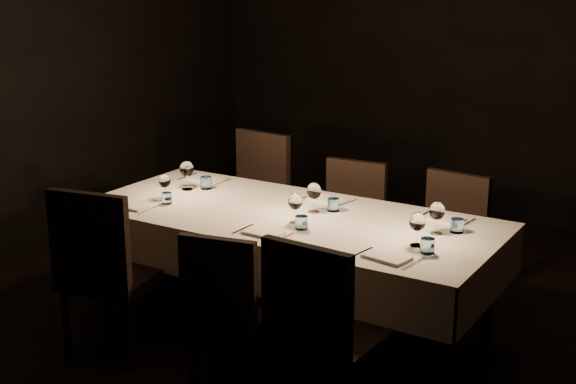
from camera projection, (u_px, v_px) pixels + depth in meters
The scene contains 14 objects.
room at pixel (288, 91), 4.58m from camera, with size 5.01×6.01×3.01m.
dining_table at pixel (288, 226), 4.80m from camera, with size 2.52×1.12×0.76m.
chair_near_left at pixel (104, 266), 4.51m from camera, with size 0.57×0.57×1.02m.
place_setting_near_left at pixel (155, 193), 5.00m from camera, with size 0.29×0.39×0.16m.
chair_near_center at pixel (227, 302), 4.21m from camera, with size 0.49×0.49×0.87m.
place_setting_near_center at pixel (287, 216), 4.52m from camera, with size 0.32×0.40×0.18m.
chair_near_right at pixel (320, 328), 3.78m from camera, with size 0.51×0.51×0.99m.
place_setting_near_right at pixel (411, 238), 4.14m from camera, with size 0.35×0.41×0.19m.
chair_far_left at pixel (252, 195), 5.94m from camera, with size 0.54×0.54×1.01m.
place_setting_far_left at pixel (197, 176), 5.36m from camera, with size 0.34×0.41×0.19m.
chair_far_center at pixel (349, 221), 5.50m from camera, with size 0.46×0.46×0.90m.
place_setting_far_center at pixel (323, 197), 4.88m from camera, with size 0.34×0.40×0.18m.
chair_far_right at pixel (448, 237), 5.17m from camera, with size 0.48×0.48×0.91m.
place_setting_far_right at pixel (444, 217), 4.49m from camera, with size 0.34×0.41×0.18m.
Camera 1 is at (2.38, -3.89, 2.19)m, focal length 50.00 mm.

